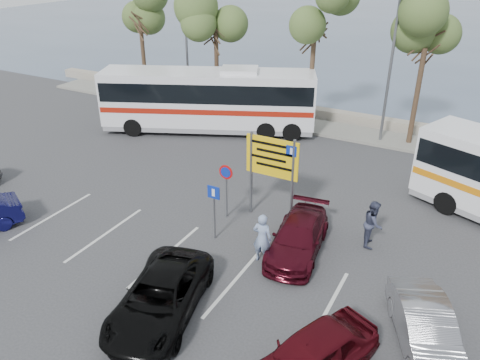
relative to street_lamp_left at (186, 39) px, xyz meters
The scene contains 21 objects.
ground 17.43m from the street_lamp_left, 53.51° to the right, with size 120.00×120.00×0.00m, color #363638.
kerb_strip 10.99m from the street_lamp_left, ahead, with size 44.00×2.40×0.15m, color gray.
seawall 11.16m from the street_lamp_left, 13.93° to the left, with size 48.00×0.80×0.60m, color gray.
sea 47.77m from the street_lamp_left, 77.86° to the left, with size 140.00×140.00×0.00m, color #42536A.
tree_far_left 4.38m from the street_lamp_left, behind, with size 3.20×3.20×7.60m.
tree_left 2.49m from the street_lamp_left, 13.51° to the left, with size 3.20×3.20×7.20m.
tree_mid 8.76m from the street_lamp_left, ahead, with size 3.20×3.20×8.00m.
tree_right 14.59m from the street_lamp_left, ahead, with size 3.20×3.20×7.40m.
street_lamp_left is the anchor object (origin of this frame).
street_lamp_right 13.00m from the street_lamp_left, ahead, with size 0.45×1.15×8.01m.
direction_sign 15.24m from the street_lamp_left, 43.17° to the right, with size 2.20×0.12×3.60m.
sign_no_stop 14.88m from the street_lamp_left, 49.83° to the right, with size 0.60×0.08×2.35m.
sign_parking 16.37m from the street_lamp_left, 52.40° to the right, with size 0.50×0.07×2.25m.
lane_markings 17.62m from the street_lamp_left, 58.61° to the right, with size 12.02×4.20×0.01m, color silver, non-canonical shape.
coach_bus_left 5.42m from the street_lamp_left, 40.78° to the right, with size 12.30×7.38×3.83m.
car_maroon 18.08m from the street_lamp_left, 42.98° to the right, with size 1.71×4.20×1.22m, color #440B16.
car_red 23.22m from the street_lamp_left, 48.05° to the right, with size 1.60×3.98×1.36m, color #4B0A12.
suv_black 20.38m from the street_lamp_left, 58.33° to the right, with size 2.14×4.65×1.29m, color black.
car_silver_b 23.26m from the street_lamp_left, 39.45° to the right, with size 1.35×3.89×1.28m, color gray.
pedestrian_near 18.17m from the street_lamp_left, 47.62° to the right, with size 0.69×0.46×1.90m, color #8398BF.
pedestrian_far 18.67m from the street_lamp_left, 34.17° to the right, with size 0.88×0.69×1.82m, color #373C53.
Camera 1 is at (7.80, -11.93, 10.10)m, focal length 35.00 mm.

